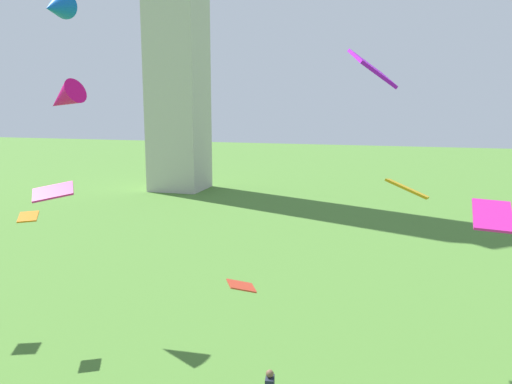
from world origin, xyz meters
TOP-DOWN VIEW (x-y plane):
  - kite_flying_2 at (-6.47, 17.17)m, footprint 1.81×1.60m
  - kite_flying_3 at (9.00, 17.26)m, footprint 1.21×1.58m
  - kite_flying_5 at (6.52, 21.17)m, footprint 1.73×1.44m
  - kite_flying_6 at (1.17, 16.65)m, footprint 1.11×1.07m
  - kite_flying_7 at (5.43, 13.57)m, footprint 1.31×1.85m
  - kite_flying_8 at (-8.76, 21.48)m, footprint 2.26×1.63m
  - kite_flying_9 at (-4.12, 14.75)m, footprint 1.01×1.44m
  - kite_flying_10 at (-8.60, 18.32)m, footprint 1.21×1.32m

SIDE VIEW (x-z plane):
  - kite_flying_6 at x=1.17m, z-range 3.68..4.09m
  - kite_flying_10 at x=-8.60m, z-range 5.23..5.50m
  - kite_flying_3 at x=9.00m, z-range 6.31..7.06m
  - kite_flying_2 at x=-6.47m, z-range 6.39..7.04m
  - kite_flying_5 at x=6.52m, z-range 6.32..7.19m
  - kite_flying_8 at x=-8.76m, z-range 9.30..11.11m
  - kite_flying_7 at x=5.43m, z-range 10.40..11.44m
  - kite_flying_9 at x=-4.12m, z-range 12.40..13.49m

